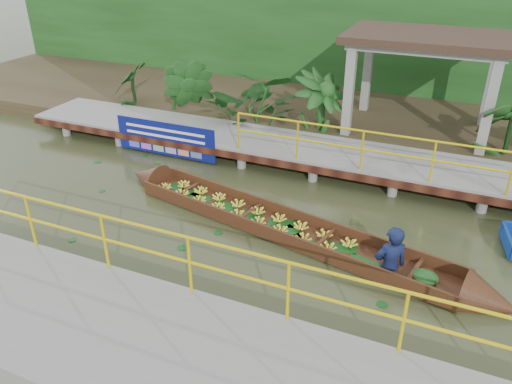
% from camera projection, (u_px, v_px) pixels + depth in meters
% --- Properties ---
extents(ground, '(80.00, 80.00, 0.00)m').
position_uv_depth(ground, '(231.00, 223.00, 10.91)').
color(ground, '#2D341A').
rests_on(ground, ground).
extents(land_strip, '(30.00, 8.00, 0.45)m').
position_uv_depth(land_strip, '(328.00, 111.00, 16.89)').
color(land_strip, '#2F2417').
rests_on(land_strip, ground).
extents(far_dock, '(16.00, 2.06, 1.66)m').
position_uv_depth(far_dock, '(287.00, 147.00, 13.46)').
color(far_dock, gray).
rests_on(far_dock, ground).
extents(near_dock, '(18.00, 2.40, 1.73)m').
position_uv_depth(near_dock, '(165.00, 362.00, 7.01)').
color(near_dock, gray).
rests_on(near_dock, ground).
extents(pavilion, '(4.40, 3.00, 3.00)m').
position_uv_depth(pavilion, '(428.00, 48.00, 13.66)').
color(pavilion, gray).
rests_on(pavilion, ground).
extents(foliage_backdrop, '(30.00, 0.80, 4.00)m').
position_uv_depth(foliage_backdrop, '(350.00, 44.00, 18.10)').
color(foliage_backdrop, '#173C13').
rests_on(foliage_backdrop, ground).
extents(vendor_boat, '(9.14, 2.77, 2.16)m').
position_uv_depth(vendor_boat, '(300.00, 228.00, 10.24)').
color(vendor_boat, '#351B0E').
rests_on(vendor_boat, ground).
extents(blue_banner, '(3.09, 0.04, 0.97)m').
position_uv_depth(blue_banner, '(165.00, 139.00, 13.79)').
color(blue_banner, navy).
rests_on(blue_banner, ground).
extents(tropical_plants, '(14.26, 1.26, 1.57)m').
position_uv_depth(tropical_plants, '(313.00, 101.00, 14.59)').
color(tropical_plants, '#173C13').
rests_on(tropical_plants, ground).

